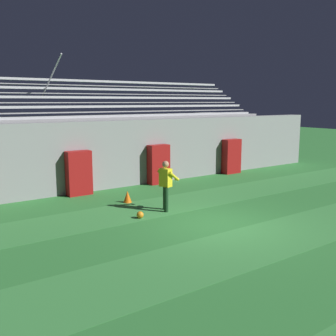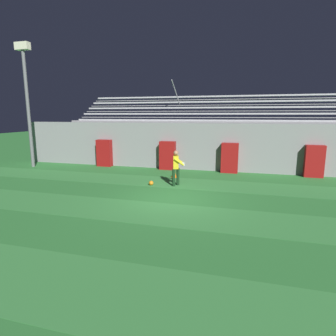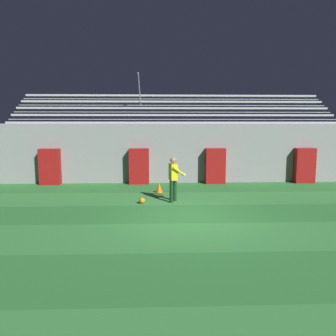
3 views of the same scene
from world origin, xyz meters
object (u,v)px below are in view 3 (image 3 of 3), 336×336
at_px(padding_pillar_far_left, 50,167).
at_px(soccer_ball, 142,201).
at_px(padding_pillar_gate_right, 215,166).
at_px(traffic_cone, 159,188).
at_px(padding_pillar_gate_left, 139,166).
at_px(goalkeeper, 174,176).
at_px(padding_pillar_far_right, 305,166).

xyz_separation_m(padding_pillar_far_left, soccer_ball, (4.54, -4.01, -0.75)).
distance_m(padding_pillar_gate_right, padding_pillar_far_left, 7.93).
xyz_separation_m(soccer_ball, traffic_cone, (0.64, 1.92, 0.10)).
height_order(padding_pillar_gate_left, goalkeeper, padding_pillar_gate_left).
relative_size(padding_pillar_gate_left, padding_pillar_far_right, 1.00).
distance_m(padding_pillar_far_right, soccer_ball, 8.79).
xyz_separation_m(padding_pillar_gate_right, traffic_cone, (-2.74, -2.09, -0.65)).
xyz_separation_m(padding_pillar_gate_left, padding_pillar_far_left, (-4.24, 0.00, 0.00)).
height_order(padding_pillar_gate_right, padding_pillar_far_right, same).
bearing_deg(goalkeeper, padding_pillar_gate_right, 59.33).
relative_size(padding_pillar_gate_right, goalkeeper, 1.03).
distance_m(padding_pillar_gate_right, goalkeeper, 4.37).
height_order(padding_pillar_far_right, traffic_cone, padding_pillar_far_right).
bearing_deg(padding_pillar_gate_left, padding_pillar_far_left, 180.00).
relative_size(padding_pillar_far_right, soccer_ball, 7.78).
distance_m(padding_pillar_gate_left, padding_pillar_far_left, 4.24).
relative_size(padding_pillar_far_left, soccer_ball, 7.78).
bearing_deg(padding_pillar_far_right, padding_pillar_gate_right, 180.00).
bearing_deg(soccer_ball, padding_pillar_far_left, 138.57).
bearing_deg(padding_pillar_gate_right, traffic_cone, -142.71).
height_order(padding_pillar_gate_right, traffic_cone, padding_pillar_gate_right).
bearing_deg(padding_pillar_gate_right, soccer_ball, -130.15).
distance_m(goalkeeper, soccer_ball, 1.45).
bearing_deg(traffic_cone, padding_pillar_gate_right, 37.29).
xyz_separation_m(padding_pillar_gate_right, soccer_ball, (-3.38, -4.01, -0.75)).
relative_size(padding_pillar_gate_left, padding_pillar_far_left, 1.00).
bearing_deg(padding_pillar_gate_left, traffic_cone, -65.63).
xyz_separation_m(padding_pillar_far_left, goalkeeper, (5.70, -3.75, 0.10)).
distance_m(padding_pillar_gate_left, padding_pillar_gate_right, 3.69).
xyz_separation_m(padding_pillar_far_right, goalkeeper, (-6.63, -3.75, 0.10)).
relative_size(padding_pillar_gate_right, traffic_cone, 4.08).
distance_m(padding_pillar_gate_left, traffic_cone, 2.38).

